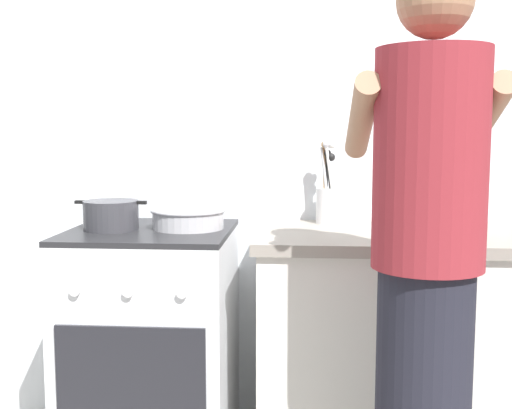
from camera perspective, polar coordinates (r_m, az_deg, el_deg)
The scene contains 9 objects.
back_wall at distance 2.68m, azimuth 3.86°, elevation 6.23°, with size 3.20×0.10×2.50m.
countertop at distance 2.49m, azimuth 11.92°, elevation -12.67°, with size 1.00×0.60×0.90m.
stove_range at distance 2.53m, azimuth -9.23°, elevation -12.31°, with size 0.60×0.62×0.90m.
pot at distance 2.43m, azimuth -12.78°, elevation -0.93°, with size 0.27×0.20×0.11m.
mixing_bowl at distance 2.42m, azimuth -6.05°, elevation -1.15°, with size 0.28×0.28×0.08m.
utensil_crock at distance 2.55m, azimuth 6.47°, elevation 0.55°, with size 0.10×0.10×0.33m.
spice_bottle at distance 2.31m, azimuth 13.12°, elevation -1.52°, with size 0.04×0.04×0.10m.
oil_bottle at distance 2.32m, azimuth 18.07°, elevation -0.05°, with size 0.06×0.06×0.26m.
person at distance 1.80m, azimuth 14.89°, elevation -6.65°, with size 0.41×0.50×1.70m.
Camera 1 is at (0.23, -2.18, 1.27)m, focal length 44.96 mm.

